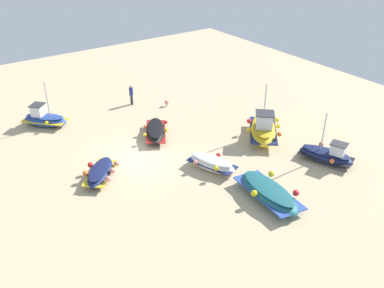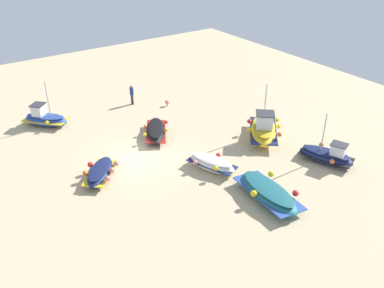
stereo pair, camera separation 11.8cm
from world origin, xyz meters
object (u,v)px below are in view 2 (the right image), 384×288
object	(u,v)px
person_walking	(132,93)
fishing_boat_0	(327,155)
fishing_boat_3	(212,164)
fishing_boat_6	(100,172)
fishing_boat_1	(156,131)
fishing_boat_5	(263,129)
fishing_boat_4	(45,118)
mooring_buoy_0	(167,102)
fishing_boat_2	(268,193)

from	to	relation	value
person_walking	fishing_boat_0	bearing A→B (deg)	108.16
fishing_boat_3	fishing_boat_6	distance (m)	6.83
fishing_boat_1	fishing_boat_5	size ratio (longest dim) A/B	0.86
fishing_boat_4	mooring_buoy_0	distance (m)	9.69
fishing_boat_1	fishing_boat_5	world-z (taller)	fishing_boat_5
fishing_boat_0	fishing_boat_1	xyz separation A→B (m)	(9.31, 7.25, -0.08)
fishing_boat_0	fishing_boat_1	size ratio (longest dim) A/B	0.97
fishing_boat_1	fishing_boat_5	distance (m)	7.66
fishing_boat_0	fishing_boat_6	world-z (taller)	fishing_boat_0
fishing_boat_0	person_walking	xyz separation A→B (m)	(15.39, 5.98, 0.48)
fishing_boat_3	fishing_boat_5	distance (m)	5.64
fishing_boat_6	fishing_boat_5	bearing A→B (deg)	122.64
fishing_boat_3	mooring_buoy_0	size ratio (longest dim) A/B	6.46
fishing_boat_2	fishing_boat_5	size ratio (longest dim) A/B	1.04
fishing_boat_4	mooring_buoy_0	size ratio (longest dim) A/B	6.79
fishing_boat_0	person_walking	bearing A→B (deg)	-179.81
fishing_boat_0	fishing_boat_6	xyz separation A→B (m)	(6.61, 12.70, -0.10)
fishing_boat_4	fishing_boat_6	bearing A→B (deg)	140.01
fishing_boat_4	person_walking	bearing A→B (deg)	-135.17
fishing_boat_3	fishing_boat_5	bearing A→B (deg)	-97.33
fishing_boat_3	fishing_boat_1	bearing A→B (deg)	-13.71
fishing_boat_3	fishing_boat_5	world-z (taller)	fishing_boat_5
person_walking	fishing_boat_1	bearing A→B (deg)	75.15
fishing_boat_3	fishing_boat_6	size ratio (longest dim) A/B	1.08
fishing_boat_1	mooring_buoy_0	bearing A→B (deg)	170.29
fishing_boat_4	fishing_boat_6	world-z (taller)	fishing_boat_4
fishing_boat_2	fishing_boat_1	bearing A→B (deg)	-167.05
fishing_boat_1	fishing_boat_3	xyz separation A→B (m)	(-5.81, -0.62, 0.03)
fishing_boat_4	person_walking	distance (m)	7.23
fishing_boat_5	person_walking	size ratio (longest dim) A/B	2.60
fishing_boat_1	fishing_boat_3	world-z (taller)	fishing_boat_3
fishing_boat_0	fishing_boat_3	bearing A→B (deg)	-138.88
fishing_boat_1	person_walking	distance (m)	6.24
fishing_boat_1	fishing_boat_3	distance (m)	5.85
fishing_boat_5	mooring_buoy_0	bearing A→B (deg)	-121.42
fishing_boat_4	fishing_boat_5	world-z (taller)	fishing_boat_5
fishing_boat_0	fishing_boat_4	size ratio (longest dim) A/B	1.03
fishing_boat_0	mooring_buoy_0	xyz separation A→B (m)	(13.39, 3.78, -0.16)
fishing_boat_1	fishing_boat_6	distance (m)	6.09
fishing_boat_2	fishing_boat_4	distance (m)	17.94
fishing_boat_0	fishing_boat_4	xyz separation A→B (m)	(15.65, 13.19, 0.04)
fishing_boat_2	person_walking	xyz separation A→B (m)	(16.12, 0.09, 0.53)
fishing_boat_0	mooring_buoy_0	bearing A→B (deg)	174.71
person_walking	fishing_boat_4	bearing A→B (deg)	-5.16
fishing_boat_2	fishing_boat_5	bearing A→B (deg)	144.07
fishing_boat_4	fishing_boat_6	distance (m)	9.06
fishing_boat_0	fishing_boat_5	xyz separation A→B (m)	(4.72, 1.13, 0.21)
mooring_buoy_0	fishing_boat_6	bearing A→B (deg)	127.22
person_walking	mooring_buoy_0	size ratio (longest dim) A/B	3.21
fishing_boat_4	mooring_buoy_0	world-z (taller)	fishing_boat_4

